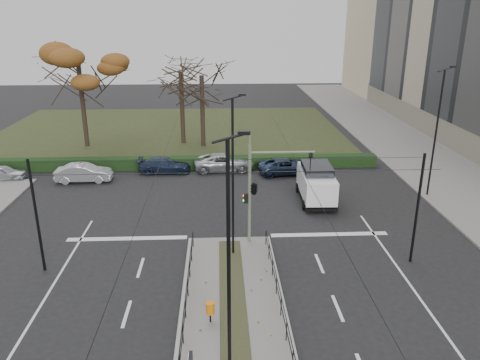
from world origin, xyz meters
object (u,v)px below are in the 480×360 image
at_px(streetlamp_median_far, 233,177).
at_px(parked_car_fifth, 286,166).
at_px(rust_tree, 78,58).
at_px(bare_tree_center, 181,77).
at_px(streetlamp_sidewalk, 436,132).
at_px(parked_car_first, 3,173).
at_px(parked_car_second, 84,173).
at_px(streetlamp_median_near, 229,262).
at_px(parked_car_third, 165,165).
at_px(bare_tree_near, 202,81).
at_px(white_van, 316,182).
at_px(parked_car_fourth, 224,162).
at_px(litter_bin, 210,308).
at_px(traffic_light, 256,187).

relative_size(streetlamp_median_far, parked_car_fifth, 1.89).
bearing_deg(rust_tree, streetlamp_median_far, -58.93).
relative_size(rust_tree, bare_tree_center, 1.18).
bearing_deg(parked_car_fifth, streetlamp_sidewalk, -127.02).
bearing_deg(parked_car_first, parked_car_second, -99.12).
height_order(streetlamp_median_near, streetlamp_sidewalk, streetlamp_sidewalk).
height_order(streetlamp_sidewalk, parked_car_first, streetlamp_sidewalk).
xyz_separation_m(streetlamp_sidewalk, rust_tree, (-28.15, 14.81, 3.82)).
bearing_deg(parked_car_third, bare_tree_near, -19.69).
relative_size(parked_car_second, parked_car_third, 1.01).
bearing_deg(white_van, parked_car_fourth, 131.69).
relative_size(parked_car_second, white_van, 0.84).
bearing_deg(rust_tree, parked_car_third, -44.67).
xyz_separation_m(parked_car_first, white_van, (23.91, -5.35, 0.76)).
height_order(parked_car_fourth, rust_tree, rust_tree).
xyz_separation_m(streetlamp_median_near, parked_car_fourth, (0.12, 23.99, -4.03)).
distance_m(parked_car_first, bare_tree_center, 18.24).
relative_size(litter_bin, bare_tree_near, 0.10).
height_order(traffic_light, white_van, traffic_light).
height_order(streetlamp_median_far, rust_tree, rust_tree).
xyz_separation_m(parked_car_third, bare_tree_center, (0.93, 9.22, 6.05)).
xyz_separation_m(parked_car_second, parked_car_fifth, (16.14, 1.17, -0.08)).
bearing_deg(streetlamp_median_near, parked_car_fourth, 89.71).
xyz_separation_m(rust_tree, parked_car_fifth, (18.61, -9.26, -7.95)).
relative_size(litter_bin, parked_car_fourth, 0.19).
relative_size(bare_tree_near, parked_car_fifth, 1.99).
xyz_separation_m(parked_car_first, rust_tree, (4.03, 9.86, 7.98)).
bearing_deg(parked_car_third, streetlamp_median_far, -159.33).
xyz_separation_m(parked_car_first, parked_car_fifth, (22.64, 0.60, 0.03)).
xyz_separation_m(streetlamp_median_near, bare_tree_center, (-3.90, 32.80, 1.95)).
distance_m(streetlamp_median_near, bare_tree_near, 31.70).
bearing_deg(parked_car_second, parked_car_third, -74.65).
xyz_separation_m(bare_tree_near, parked_car_fifth, (7.06, -8.81, -5.82)).
bearing_deg(litter_bin, bare_tree_center, 96.03).
relative_size(streetlamp_median_near, bare_tree_center, 0.96).
bearing_deg(parked_car_third, streetlamp_median_near, -167.71).
bearing_deg(litter_bin, parked_car_first, 131.08).
distance_m(rust_tree, bare_tree_near, 11.76).
relative_size(traffic_light, parked_car_second, 1.32).
height_order(streetlamp_median_near, parked_car_fifth, streetlamp_median_near).
relative_size(streetlamp_sidewalk, white_van, 1.77).
height_order(litter_bin, parked_car_fifth, parked_car_fifth).
bearing_deg(bare_tree_center, streetlamp_median_far, -79.66).
bearing_deg(bare_tree_near, traffic_light, -80.47).
bearing_deg(streetlamp_median_far, parked_car_second, 132.20).
xyz_separation_m(streetlamp_median_near, streetlamp_sidewalk, (14.75, 17.24, 0.04)).
distance_m(bare_tree_near, parked_car_fifth, 12.70).
xyz_separation_m(traffic_light, parked_car_fourth, (-1.58, 13.50, -2.78)).
relative_size(traffic_light, parked_car_third, 1.33).
distance_m(litter_bin, streetlamp_median_near, 5.03).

